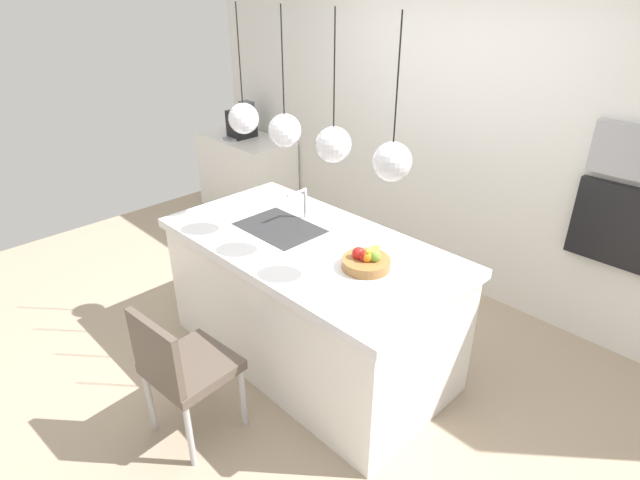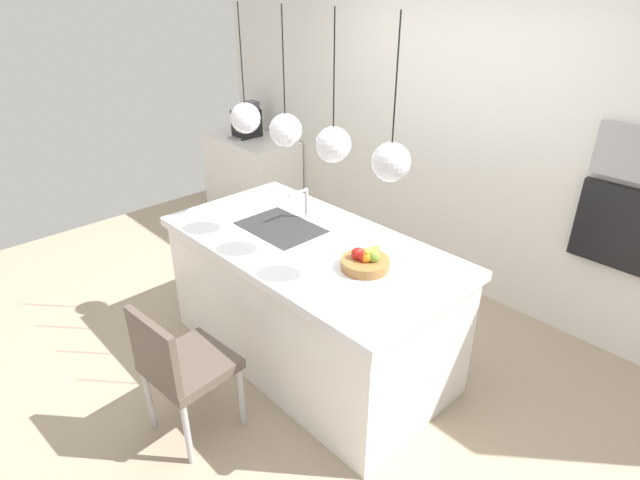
# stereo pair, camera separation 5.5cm
# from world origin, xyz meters

# --- Properties ---
(floor) EXTENTS (6.60, 6.60, 0.00)m
(floor) POSITION_xyz_m (0.00, 0.00, 0.00)
(floor) COLOR tan
(floor) RESTS_ON ground
(back_wall) EXTENTS (6.00, 0.10, 2.60)m
(back_wall) POSITION_xyz_m (0.00, 1.65, 1.30)
(back_wall) COLOR silver
(back_wall) RESTS_ON ground
(kitchen_island) EXTENTS (2.01, 1.04, 0.92)m
(kitchen_island) POSITION_xyz_m (0.00, 0.00, 0.46)
(kitchen_island) COLOR white
(kitchen_island) RESTS_ON ground
(sink_basin) EXTENTS (0.56, 0.40, 0.02)m
(sink_basin) POSITION_xyz_m (-0.29, 0.00, 0.92)
(sink_basin) COLOR #2D2D30
(sink_basin) RESTS_ON kitchen_island
(faucet) EXTENTS (0.02, 0.17, 0.22)m
(faucet) POSITION_xyz_m (-0.29, 0.21, 1.06)
(faucet) COLOR silver
(faucet) RESTS_ON kitchen_island
(fruit_bowl) EXTENTS (0.29, 0.29, 0.15)m
(fruit_bowl) POSITION_xyz_m (0.47, 0.01, 0.97)
(fruit_bowl) COLOR #9E6B38
(fruit_bowl) RESTS_ON kitchen_island
(side_counter) EXTENTS (1.10, 0.60, 0.86)m
(side_counter) POSITION_xyz_m (-2.40, 1.28, 0.43)
(side_counter) COLOR white
(side_counter) RESTS_ON ground
(coffee_machine) EXTENTS (0.20, 0.35, 0.38)m
(coffee_machine) POSITION_xyz_m (-2.44, 1.28, 1.02)
(coffee_machine) COLOR black
(coffee_machine) RESTS_ON side_counter
(microwave) EXTENTS (0.54, 0.08, 0.34)m
(microwave) POSITION_xyz_m (1.32, 1.58, 1.46)
(microwave) COLOR #9E9EA3
(microwave) RESTS_ON back_wall
(oven) EXTENTS (0.56, 0.08, 0.56)m
(oven) POSITION_xyz_m (1.32, 1.58, 0.96)
(oven) COLOR black
(oven) RESTS_ON back_wall
(chair_near) EXTENTS (0.48, 0.47, 0.88)m
(chair_near) POSITION_xyz_m (0.02, -1.00, 0.51)
(chair_near) COLOR brown
(chair_near) RESTS_ON ground
(pendant_light_left) EXTENTS (0.20, 0.20, 0.80)m
(pendant_light_left) POSITION_xyz_m (-0.62, 0.00, 1.61)
(pendant_light_left) COLOR silver
(pendant_light_center_left) EXTENTS (0.20, 0.20, 0.80)m
(pendant_light_center_left) POSITION_xyz_m (-0.21, 0.00, 1.61)
(pendant_light_center_left) COLOR silver
(pendant_light_center_right) EXTENTS (0.20, 0.20, 0.80)m
(pendant_light_center_right) POSITION_xyz_m (0.21, 0.00, 1.61)
(pendant_light_center_right) COLOR silver
(pendant_light_right) EXTENTS (0.20, 0.20, 0.80)m
(pendant_light_right) POSITION_xyz_m (0.62, 0.00, 1.61)
(pendant_light_right) COLOR silver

